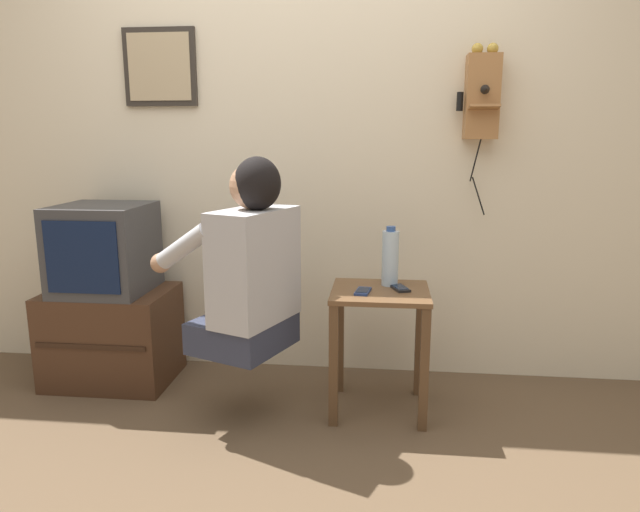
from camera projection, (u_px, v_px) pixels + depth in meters
name	position (u px, v px, depth m)	size (l,w,h in m)	color
ground_plane	(266.00, 463.00, 2.27)	(14.00, 14.00, 0.00)	brown
wall_back	(301.00, 136.00, 2.99)	(6.80, 0.05, 2.55)	beige
side_table	(380.00, 321.00, 2.63)	(0.45, 0.41, 0.59)	brown
person	(249.00, 266.00, 2.48)	(0.64, 0.58, 0.86)	#2D3347
tv_stand	(112.00, 335.00, 3.00)	(0.63, 0.47, 0.49)	#422819
television	(104.00, 249.00, 2.90)	(0.44, 0.45, 0.45)	#38383A
wall_phone_antique	(482.00, 95.00, 2.77)	(0.20, 0.19, 0.82)	#9E6B3D
framed_picture	(160.00, 67.00, 2.96)	(0.38, 0.03, 0.39)	#2D2823
cell_phone_held	(363.00, 291.00, 2.56)	(0.08, 0.13, 0.01)	navy
cell_phone_spare	(400.00, 288.00, 2.61)	(0.10, 0.14, 0.01)	black
water_bottle	(390.00, 258.00, 2.66)	(0.08, 0.08, 0.28)	#ADC6DB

